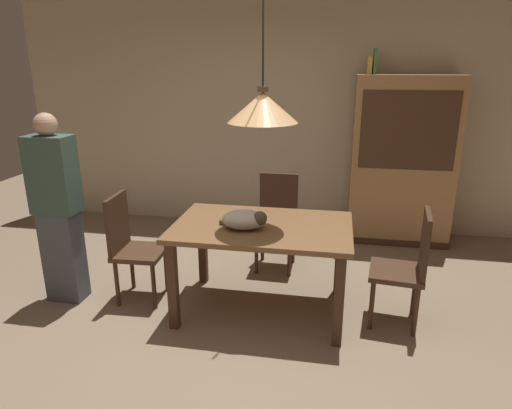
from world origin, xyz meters
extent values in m
plane|color=#847056|center=(0.00, 0.00, 0.00)|extent=(10.00, 10.00, 0.00)
cube|color=beige|center=(0.00, 2.65, 1.45)|extent=(6.40, 0.10, 2.90)
cube|color=brown|center=(0.14, 0.53, 0.73)|extent=(1.40, 0.90, 0.04)
cube|color=#472D1E|center=(-0.48, 0.14, 0.35)|extent=(0.07, 0.07, 0.71)
cube|color=#472D1E|center=(0.76, 0.14, 0.35)|extent=(0.07, 0.07, 0.71)
cube|color=#472D1E|center=(-0.48, 0.92, 0.35)|extent=(0.07, 0.07, 0.71)
cube|color=#472D1E|center=(0.76, 0.92, 0.35)|extent=(0.07, 0.07, 0.71)
cube|color=#472D1E|center=(-0.91, 0.53, 0.43)|extent=(0.42, 0.42, 0.04)
cube|color=#40291B|center=(-1.09, 0.52, 0.69)|extent=(0.05, 0.38, 0.48)
cylinder|color=#472D1E|center=(-0.74, 0.37, 0.21)|extent=(0.04, 0.04, 0.41)
cylinder|color=#472D1E|center=(-0.75, 0.69, 0.21)|extent=(0.04, 0.04, 0.41)
cylinder|color=#472D1E|center=(-1.06, 0.36, 0.21)|extent=(0.04, 0.04, 0.41)
cylinder|color=#472D1E|center=(-1.07, 0.68, 0.21)|extent=(0.04, 0.04, 0.41)
cube|color=#472D1E|center=(0.14, 1.33, 0.43)|extent=(0.41, 0.41, 0.04)
cube|color=#40291B|center=(0.15, 1.51, 0.69)|extent=(0.38, 0.04, 0.48)
cylinder|color=#472D1E|center=(-0.02, 1.17, 0.21)|extent=(0.04, 0.04, 0.41)
cylinder|color=#472D1E|center=(0.30, 1.16, 0.21)|extent=(0.04, 0.04, 0.41)
cylinder|color=#472D1E|center=(-0.01, 1.49, 0.21)|extent=(0.04, 0.04, 0.41)
cylinder|color=#472D1E|center=(0.31, 1.48, 0.21)|extent=(0.04, 0.04, 0.41)
cube|color=#472D1E|center=(1.19, 0.53, 0.43)|extent=(0.44, 0.44, 0.04)
cube|color=#40291B|center=(1.37, 0.51, 0.69)|extent=(0.08, 0.38, 0.48)
cylinder|color=#472D1E|center=(1.05, 0.70, 0.21)|extent=(0.04, 0.04, 0.41)
cylinder|color=#472D1E|center=(1.02, 0.39, 0.21)|extent=(0.04, 0.04, 0.41)
cylinder|color=#472D1E|center=(1.37, 0.67, 0.21)|extent=(0.04, 0.04, 0.41)
cylinder|color=#472D1E|center=(1.33, 0.35, 0.21)|extent=(0.04, 0.04, 0.41)
ellipsoid|color=beige|center=(0.02, 0.41, 0.82)|extent=(0.37, 0.27, 0.15)
sphere|color=brown|center=(0.15, 0.39, 0.85)|extent=(0.11, 0.11, 0.11)
cylinder|color=brown|center=(-0.10, 0.47, 0.78)|extent=(0.18, 0.04, 0.04)
cone|color=#E0A86B|center=(0.14, 0.53, 1.66)|extent=(0.52, 0.52, 0.22)
cylinder|color=#513D23|center=(0.14, 0.53, 1.79)|extent=(0.08, 0.08, 0.04)
cylinder|color=black|center=(0.14, 0.53, 2.33)|extent=(0.01, 0.01, 1.04)
cube|color=#A87A4C|center=(1.41, 2.32, 0.93)|extent=(1.10, 0.44, 1.85)
cube|color=#472D1E|center=(1.41, 2.10, 1.29)|extent=(0.97, 0.01, 0.81)
cube|color=#472D1E|center=(1.41, 2.32, 0.04)|extent=(1.12, 0.45, 0.08)
cube|color=gold|center=(0.98, 2.32, 1.94)|extent=(0.04, 0.20, 0.18)
cube|color=#427A4C|center=(1.03, 2.32, 1.98)|extent=(0.03, 0.20, 0.26)
cube|color=#4C515B|center=(-1.55, 0.41, 0.40)|extent=(0.30, 0.20, 0.80)
cube|color=#3D564C|center=(-1.55, 0.41, 1.11)|extent=(0.36, 0.22, 0.63)
sphere|color=tan|center=(-1.55, 0.41, 1.51)|extent=(0.18, 0.18, 0.18)
camera|label=1|loc=(0.69, -2.74, 1.98)|focal=31.39mm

